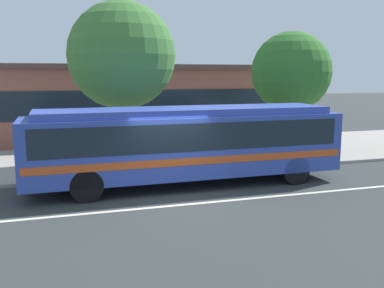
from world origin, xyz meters
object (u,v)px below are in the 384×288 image
object	(u,v)px
pedestrian_standing_by_tree	(218,140)
street_tree_mid_block	(291,72)
bus_stop_sign	(294,126)
street_tree_near_stop	(122,56)
pedestrian_walking_along_curb	(291,135)
transit_bus	(187,140)
pedestrian_waiting_near_sign	(290,136)

from	to	relation	value
pedestrian_standing_by_tree	street_tree_mid_block	bearing A→B (deg)	19.43
bus_stop_sign	pedestrian_standing_by_tree	bearing A→B (deg)	161.95
street_tree_near_stop	pedestrian_standing_by_tree	bearing A→B (deg)	-14.26
pedestrian_walking_along_curb	bus_stop_sign	size ratio (longest dim) A/B	0.70
transit_bus	pedestrian_waiting_near_sign	world-z (taller)	transit_bus
pedestrian_walking_along_curb	pedestrian_standing_by_tree	xyz separation A→B (m)	(-3.54, -0.25, -0.03)
pedestrian_waiting_near_sign	street_tree_near_stop	size ratio (longest dim) A/B	0.26
pedestrian_waiting_near_sign	bus_stop_sign	distance (m)	1.10
pedestrian_standing_by_tree	bus_stop_sign	world-z (taller)	bus_stop_sign
pedestrian_waiting_near_sign	bus_stop_sign	xyz separation A→B (m)	(-0.35, -0.88, 0.57)
pedestrian_waiting_near_sign	transit_bus	bearing A→B (deg)	-154.95
pedestrian_walking_along_curb	street_tree_near_stop	bearing A→B (deg)	174.43
pedestrian_waiting_near_sign	street_tree_mid_block	size ratio (longest dim) A/B	0.30
pedestrian_standing_by_tree	street_tree_near_stop	size ratio (longest dim) A/B	0.25
pedestrian_walking_along_curb	street_tree_mid_block	bearing A→B (deg)	63.55
bus_stop_sign	street_tree_near_stop	world-z (taller)	street_tree_near_stop
street_tree_near_stop	street_tree_mid_block	bearing A→B (deg)	3.61
street_tree_near_stop	street_tree_mid_block	world-z (taller)	street_tree_near_stop
transit_bus	bus_stop_sign	distance (m)	5.37
bus_stop_sign	street_tree_mid_block	size ratio (longest dim) A/B	0.43
pedestrian_walking_along_curb	bus_stop_sign	bearing A→B (deg)	-116.11
transit_bus	street_tree_near_stop	distance (m)	4.93
transit_bus	street_tree_mid_block	bearing A→B (deg)	33.03
pedestrian_standing_by_tree	street_tree_mid_block	size ratio (longest dim) A/B	0.29
pedestrian_waiting_near_sign	street_tree_mid_block	xyz separation A→B (m)	(0.84, 1.55, 2.77)
pedestrian_waiting_near_sign	pedestrian_walking_along_curb	bearing A→B (deg)	54.08
pedestrian_standing_by_tree	street_tree_mid_block	xyz separation A→B (m)	(4.14, 1.46, 2.80)
pedestrian_waiting_near_sign	bus_stop_sign	world-z (taller)	bus_stop_sign
pedestrian_walking_along_curb	pedestrian_standing_by_tree	bearing A→B (deg)	-176.00
bus_stop_sign	street_tree_near_stop	xyz separation A→B (m)	(-6.73, 1.92, 2.83)
transit_bus	street_tree_mid_block	xyz separation A→B (m)	(6.30, 4.10, 2.33)
pedestrian_standing_by_tree	street_tree_mid_block	world-z (taller)	street_tree_mid_block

